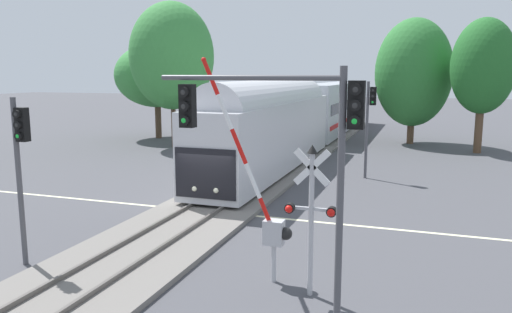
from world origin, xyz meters
TOP-DOWN VIEW (x-y plane):
  - ground_plane at (0.00, 0.00)m, footprint 220.00×220.00m
  - road_centre_stripe at (0.00, 0.00)m, footprint 44.00×0.20m
  - railway_track at (0.00, 0.00)m, footprint 4.40×80.00m
  - commuter_train at (0.00, 19.41)m, footprint 3.04×42.38m
  - crossing_gate_near at (4.57, -6.06)m, footprint 2.66×0.40m
  - crossing_signal_mast at (5.96, -6.61)m, footprint 1.36×0.44m
  - traffic_signal_far_side at (5.71, 9.19)m, footprint 0.53×0.38m
  - traffic_signal_near_right at (5.82, -8.47)m, footprint 4.67×0.38m
  - traffic_signal_median at (-2.71, -7.33)m, footprint 0.53×0.38m
  - elm_centre_background at (7.51, 24.73)m, footprint 6.25×6.25m
  - pine_left_background at (-14.49, 21.19)m, footprint 7.50×7.50m
  - oak_behind_train at (-10.48, 16.66)m, footprint 6.63×6.63m
  - oak_far_right at (12.42, 21.15)m, footprint 4.55×4.55m

SIDE VIEW (x-z plane):
  - ground_plane at x=0.00m, z-range 0.00..0.00m
  - road_centre_stripe at x=0.00m, z-range 0.00..0.01m
  - railway_track at x=0.00m, z-range -0.06..0.26m
  - crossing_gate_near at x=4.57m, z-range -1.12..5.16m
  - crossing_signal_mast at x=5.96m, z-range 0.45..4.50m
  - commuter_train at x=0.00m, z-range 0.21..5.37m
  - traffic_signal_median at x=-2.71m, z-range 0.88..6.04m
  - traffic_signal_far_side at x=5.71m, z-range 0.92..6.34m
  - traffic_signal_near_right at x=5.82m, z-range 1.53..7.52m
  - pine_left_background at x=-14.49m, z-range 1.40..9.95m
  - elm_centre_background at x=7.51m, z-range 0.74..11.10m
  - oak_far_right at x=12.42m, z-range 1.42..11.27m
  - oak_behind_train at x=-10.48m, z-range 1.50..12.90m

